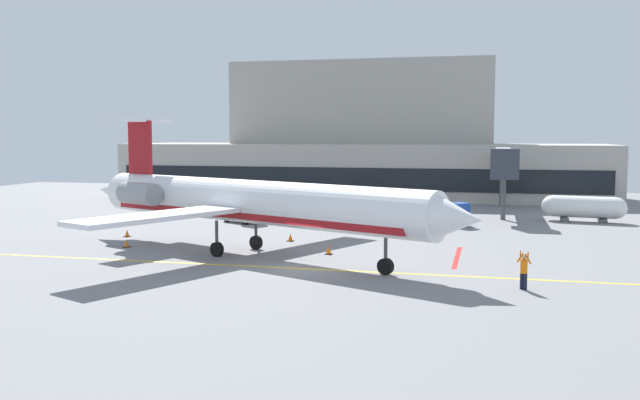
{
  "coord_description": "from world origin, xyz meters",
  "views": [
    {
      "loc": [
        10.28,
        -37.26,
        7.56
      ],
      "look_at": [
        -1.26,
        9.78,
        3.0
      ],
      "focal_mm": 39.05,
      "sensor_mm": 36.0,
      "label": 1
    }
  ],
  "objects_px": {
    "fuel_tank": "(584,207)",
    "marshaller": "(524,270)",
    "pushback_tractor": "(454,215)",
    "baggage_tug": "(247,211)",
    "regional_jet": "(246,202)"
  },
  "relations": [
    {
      "from": "regional_jet",
      "to": "fuel_tank",
      "type": "relative_size",
      "value": 4.28
    },
    {
      "from": "baggage_tug",
      "to": "fuel_tank",
      "type": "distance_m",
      "value": 29.21
    },
    {
      "from": "regional_jet",
      "to": "baggage_tug",
      "type": "relative_size",
      "value": 7.47
    },
    {
      "from": "baggage_tug",
      "to": "fuel_tank",
      "type": "height_order",
      "value": "fuel_tank"
    },
    {
      "from": "regional_jet",
      "to": "baggage_tug",
      "type": "distance_m",
      "value": 15.91
    },
    {
      "from": "fuel_tank",
      "to": "baggage_tug",
      "type": "bearing_deg",
      "value": -164.54
    },
    {
      "from": "marshaller",
      "to": "regional_jet",
      "type": "bearing_deg",
      "value": 159.02
    },
    {
      "from": "regional_jet",
      "to": "marshaller",
      "type": "xyz_separation_m",
      "value": [
        16.66,
        -6.39,
        -2.37
      ]
    },
    {
      "from": "baggage_tug",
      "to": "fuel_tank",
      "type": "bearing_deg",
      "value": 15.46
    },
    {
      "from": "fuel_tank",
      "to": "marshaller",
      "type": "distance_m",
      "value": 29.68
    },
    {
      "from": "pushback_tractor",
      "to": "marshaller",
      "type": "xyz_separation_m",
      "value": [
        4.54,
        -23.61,
        0.09
      ]
    },
    {
      "from": "pushback_tractor",
      "to": "regional_jet",
      "type": "bearing_deg",
      "value": -125.13
    },
    {
      "from": "regional_jet",
      "to": "fuel_tank",
      "type": "xyz_separation_m",
      "value": [
        22.92,
        22.62,
        -2.08
      ]
    },
    {
      "from": "regional_jet",
      "to": "fuel_tank",
      "type": "distance_m",
      "value": 32.28
    },
    {
      "from": "baggage_tug",
      "to": "marshaller",
      "type": "relative_size",
      "value": 2.09
    }
  ]
}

